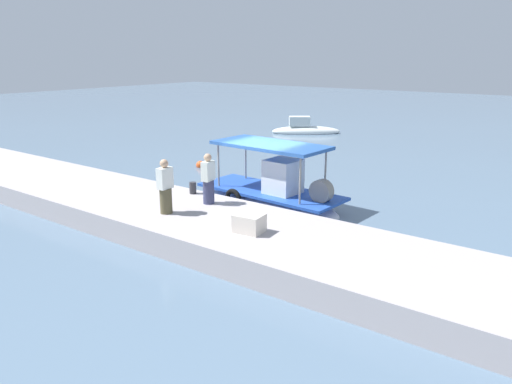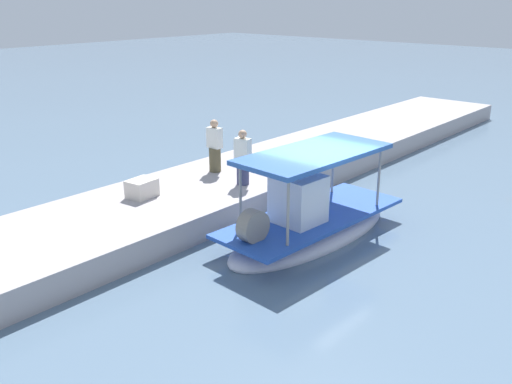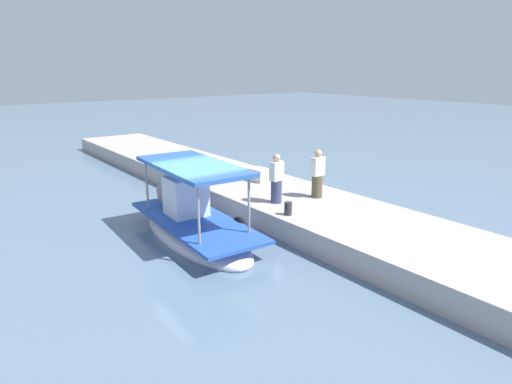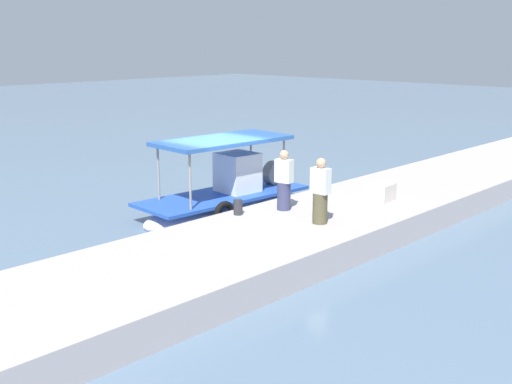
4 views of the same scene
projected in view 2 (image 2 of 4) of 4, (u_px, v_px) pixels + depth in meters
The scene contains 7 objects.
ground_plane at pixel (315, 233), 15.20m from camera, with size 120.00×120.00×0.00m, color slate.
dock_quay at pixel (216, 190), 17.43m from camera, with size 36.00×3.91×0.73m, color #ACA4A5.
main_fishing_boat at pixel (309, 223), 14.78m from camera, with size 5.91×2.38×2.69m.
fisherman_near_bollard at pixel (243, 160), 16.58m from camera, with size 0.42×0.50×1.65m.
fisherman_by_crate at pixel (215, 148), 17.80m from camera, with size 0.38×0.48×1.68m.
mooring_bollard at pixel (283, 172), 17.29m from camera, with size 0.24×0.24×0.41m, color #2D2D33.
cargo_crate at pixel (142, 188), 15.69m from camera, with size 0.77×0.62×0.50m, color beige.
Camera 2 is at (11.57, 8.00, 6.08)m, focal length 39.55 mm.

